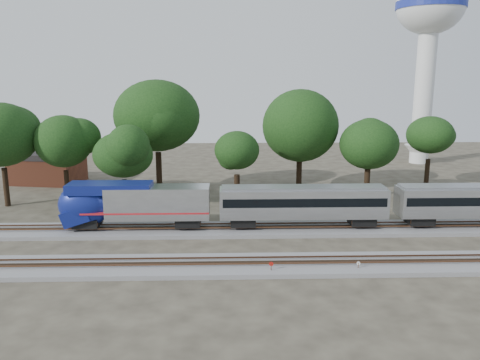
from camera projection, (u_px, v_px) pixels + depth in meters
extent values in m
plane|color=#383328|center=(255.00, 251.00, 44.38)|extent=(160.00, 160.00, 0.00)
cube|color=slate|center=(251.00, 229.00, 50.21)|extent=(160.00, 5.00, 0.40)
cube|color=brown|center=(252.00, 227.00, 49.41)|extent=(160.00, 0.08, 0.15)
cube|color=brown|center=(251.00, 223.00, 50.81)|extent=(160.00, 0.08, 0.15)
cube|color=slate|center=(258.00, 265.00, 40.43)|extent=(160.00, 5.00, 0.40)
cube|color=brown|center=(258.00, 263.00, 39.63)|extent=(160.00, 0.08, 0.15)
cube|color=brown|center=(257.00, 257.00, 41.03)|extent=(160.00, 0.08, 0.15)
cube|color=silver|center=(158.00, 202.00, 49.28)|extent=(10.78, 3.05, 3.36)
ellipsoid|color=navy|center=(85.00, 205.00, 49.12)|extent=(5.49, 3.17, 4.68)
cube|color=navy|center=(110.00, 188.00, 48.82)|extent=(8.65, 2.99, 1.02)
cube|color=black|center=(89.00, 195.00, 48.92)|extent=(0.45, 2.34, 1.33)
cube|color=#A8191F|center=(147.00, 210.00, 49.43)|extent=(13.23, 3.09, 0.18)
cube|color=black|center=(87.00, 222.00, 49.51)|extent=(2.65, 2.24, 0.92)
cube|color=black|center=(188.00, 221.00, 49.81)|extent=(2.65, 2.24, 0.92)
cube|color=silver|center=(303.00, 202.00, 49.75)|extent=(17.70, 3.05, 3.05)
cube|color=black|center=(303.00, 200.00, 49.68)|extent=(17.09, 3.10, 0.92)
cube|color=gray|center=(303.00, 188.00, 49.42)|extent=(17.30, 2.44, 0.36)
cube|color=black|center=(243.00, 221.00, 49.98)|extent=(2.65, 2.24, 0.92)
cube|color=black|center=(362.00, 220.00, 50.33)|extent=(2.65, 2.24, 0.92)
cube|color=silver|center=(480.00, 201.00, 50.28)|extent=(17.70, 3.05, 3.05)
cube|color=black|center=(480.00, 198.00, 50.22)|extent=(17.09, 3.10, 0.92)
cube|color=black|center=(419.00, 219.00, 50.51)|extent=(2.65, 2.24, 0.92)
cylinder|color=#512D19|center=(271.00, 269.00, 38.86)|extent=(0.07, 0.07, 1.00)
cylinder|color=#B7120D|center=(271.00, 264.00, 38.77)|extent=(0.36, 0.05, 0.36)
cylinder|color=#512D19|center=(358.00, 268.00, 39.36)|extent=(0.06, 0.06, 0.85)
cylinder|color=silver|center=(358.00, 263.00, 39.28)|extent=(0.30, 0.07, 0.30)
cube|color=#512D19|center=(346.00, 274.00, 38.73)|extent=(0.58, 0.47, 0.30)
cylinder|color=silver|center=(423.00, 99.00, 90.10)|extent=(3.56, 3.56, 24.94)
cone|color=silver|center=(419.00, 154.00, 92.31)|extent=(5.70, 5.70, 3.56)
ellipsoid|color=silver|center=(431.00, 5.00, 86.56)|extent=(12.47, 12.47, 10.60)
cylinder|color=navy|center=(431.00, 5.00, 86.56)|extent=(12.61, 12.61, 1.43)
cube|color=brown|center=(48.00, 170.00, 74.19)|extent=(10.96, 8.51, 3.98)
cube|color=black|center=(47.00, 155.00, 73.68)|extent=(11.19, 8.75, 0.89)
cylinder|color=black|center=(6.00, 187.00, 60.03)|extent=(0.70, 0.70, 4.98)
ellipsoid|color=black|center=(1.00, 135.00, 58.63)|extent=(9.40, 9.40, 7.99)
cylinder|color=black|center=(67.00, 187.00, 61.16)|extent=(0.70, 0.70, 4.45)
ellipsoid|color=black|center=(64.00, 141.00, 59.91)|extent=(8.40, 8.40, 7.14)
cylinder|color=black|center=(125.00, 194.00, 59.06)|extent=(0.70, 0.70, 3.70)
ellipsoid|color=black|center=(123.00, 155.00, 58.02)|extent=(6.97, 6.97, 5.93)
cylinder|color=black|center=(159.00, 173.00, 66.62)|extent=(0.70, 0.70, 5.99)
ellipsoid|color=black|center=(157.00, 116.00, 64.94)|extent=(11.30, 11.30, 9.60)
cylinder|color=black|center=(237.00, 189.00, 61.76)|extent=(0.70, 0.70, 3.79)
ellipsoid|color=black|center=(237.00, 150.00, 60.70)|extent=(7.14, 7.14, 6.07)
cylinder|color=black|center=(299.00, 174.00, 68.20)|extent=(0.70, 0.70, 5.17)
ellipsoid|color=black|center=(300.00, 126.00, 66.75)|extent=(9.75, 9.75, 8.29)
cylinder|color=black|center=(367.00, 183.00, 64.51)|extent=(0.70, 0.70, 4.01)
ellipsoid|color=black|center=(369.00, 144.00, 63.38)|extent=(7.56, 7.56, 6.43)
cylinder|color=black|center=(427.00, 173.00, 71.03)|extent=(0.70, 0.70, 4.29)
ellipsoid|color=black|center=(430.00, 135.00, 69.82)|extent=(8.09, 8.09, 6.88)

